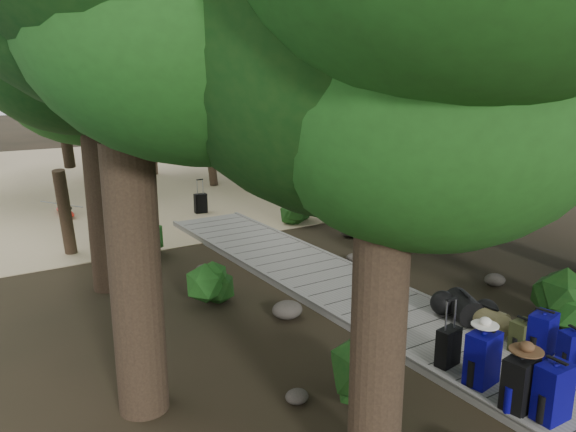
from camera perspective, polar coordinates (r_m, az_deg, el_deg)
ground at (r=10.66m, az=7.54°, el=-8.59°), size 120.00×120.00×0.00m
sand_beach at (r=24.69m, az=-16.98°, el=3.94°), size 40.00×22.00×0.02m
boardwalk at (r=11.37m, az=4.30°, el=-6.72°), size 2.00×12.00×0.12m
backpack_left_a at (r=7.57m, az=25.36°, el=-15.62°), size 0.42×0.30×0.78m
backpack_left_b at (r=7.60m, az=22.49°, el=-15.25°), size 0.45×0.35×0.76m
backpack_left_c at (r=8.00m, az=19.17°, el=-13.24°), size 0.47×0.37×0.80m
backpack_right_b at (r=8.85m, az=26.96°, el=-11.93°), size 0.40×0.32×0.63m
backpack_right_c at (r=9.08m, az=24.44°, el=-10.70°), size 0.47×0.38×0.71m
backpack_right_d at (r=9.13m, az=22.73°, el=-11.03°), size 0.35×0.25×0.52m
duffel_right_khaki at (r=9.67m, az=19.79°, el=-9.87°), size 0.41×0.57×0.36m
duffel_right_black at (r=9.90m, az=17.43°, el=-8.83°), size 0.71×0.83×0.44m
suitcase_on_boardwalk at (r=8.37m, az=15.96°, el=-12.66°), size 0.38×0.24×0.55m
lone_suitcase_on_sand at (r=17.28m, az=-8.87°, el=1.28°), size 0.40×0.25×0.59m
hat_brown at (r=7.46m, az=23.11°, el=-12.08°), size 0.41×0.41×0.12m
hat_white at (r=7.87m, az=19.42°, el=-10.03°), size 0.36×0.36×0.12m
kayak at (r=18.08m, az=-21.71°, el=0.52°), size 0.92×2.96×0.29m
sun_lounger at (r=20.97m, az=-3.18°, el=3.72°), size 1.07×2.02×0.62m
tree_right_c at (r=13.54m, az=12.67°, el=14.02°), size 4.80×4.80×8.31m
tree_right_d at (r=16.92m, az=14.36°, el=16.77°), size 5.46×5.46×10.02m
tree_right_e at (r=17.61m, az=5.32°, el=15.46°), size 5.04×5.04×9.07m
tree_right_f at (r=21.42m, az=4.08°, el=17.45°), size 6.01×6.01×10.73m
tree_left_a at (r=5.07m, az=10.14°, el=11.35°), size 4.64×4.64×7.73m
tree_left_b at (r=6.57m, az=-16.77°, el=16.49°), size 4.92×4.92×8.86m
tree_left_c at (r=11.00m, az=-19.35°, el=12.85°), size 4.60×4.60×8.00m
tree_back_a at (r=23.80m, az=-20.08°, el=14.57°), size 5.36×5.36×9.28m
tree_back_b at (r=24.30m, az=-14.37°, el=14.30°), size 4.89×4.89×8.74m
tree_back_c at (r=25.09m, az=-6.86°, el=16.05°), size 5.56×5.56×10.00m
palm_right_a at (r=16.17m, az=1.38°, el=12.09°), size 4.14×4.14×7.06m
palm_right_b at (r=21.70m, az=-0.43°, el=15.13°), size 4.65×4.65×8.99m
palm_right_c at (r=21.57m, az=-7.50°, el=12.23°), size 4.33×4.33×6.88m
palm_left_a at (r=13.58m, az=-23.15°, el=8.73°), size 3.88×3.88×6.17m
rock_left_b at (r=7.56m, az=0.92°, el=-17.85°), size 0.31×0.28×0.17m
rock_left_c at (r=9.85m, az=-0.08°, el=-9.50°), size 0.54×0.49×0.30m
rock_left_d at (r=12.21m, az=-8.66°, el=-5.26°), size 0.28×0.25×0.15m
rock_right_b at (r=12.03m, az=20.27°, el=-6.10°), size 0.44×0.39×0.24m
rock_right_c at (r=12.83m, az=6.64°, el=-4.19°), size 0.32×0.29×0.17m
rock_right_d at (r=14.72m, az=6.30°, el=-1.56°), size 0.52×0.47×0.29m
shrub_left_a at (r=7.41m, az=8.74°, el=-15.44°), size 1.01×1.01×0.91m
shrub_left_b at (r=10.48m, az=-7.44°, el=-6.83°), size 0.82×0.82×0.74m
shrub_left_c at (r=13.34m, az=-15.18°, el=-1.76°), size 1.25×1.25×1.12m
shrub_right_a at (r=10.42m, az=26.51°, el=-7.54°), size 1.14×1.14×1.03m
shrub_right_b at (r=13.01m, az=10.61°, el=-1.42°), size 1.48×1.48×1.33m
shrub_right_c at (r=15.82m, az=0.75°, el=0.46°), size 0.81×0.81×0.73m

